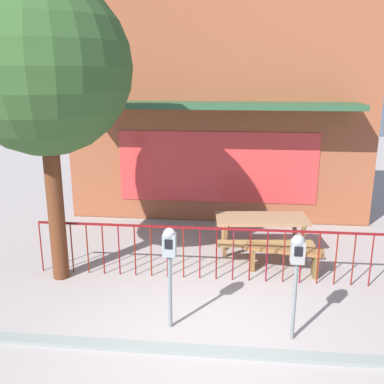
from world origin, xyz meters
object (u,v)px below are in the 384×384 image
at_px(parking_meter_far, 169,252).
at_px(picnic_table_left, 262,225).
at_px(street_tree, 43,68).
at_px(parking_meter_near, 297,260).
at_px(patio_bench, 284,254).

bearing_deg(parking_meter_far, picnic_table_left, 62.97).
xyz_separation_m(parking_meter_far, street_tree, (-2.18, 1.36, 2.44)).
bearing_deg(street_tree, parking_meter_far, -31.91).
bearing_deg(parking_meter_near, patio_bench, 87.92).
height_order(picnic_table_left, street_tree, street_tree).
xyz_separation_m(parking_meter_near, parking_meter_far, (-1.71, 0.12, -0.01)).
relative_size(picnic_table_left, parking_meter_far, 1.28).
xyz_separation_m(patio_bench, parking_meter_far, (-1.78, -1.95, 0.81)).
xyz_separation_m(parking_meter_near, street_tree, (-3.89, 1.47, 2.42)).
xyz_separation_m(picnic_table_left, parking_meter_far, (-1.42, -2.77, 0.55)).
distance_m(patio_bench, parking_meter_far, 2.77).
xyz_separation_m(patio_bench, street_tree, (-3.96, -0.60, 3.25)).
height_order(picnic_table_left, patio_bench, picnic_table_left).
bearing_deg(patio_bench, picnic_table_left, 114.10).
relative_size(picnic_table_left, parking_meter_near, 1.26).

